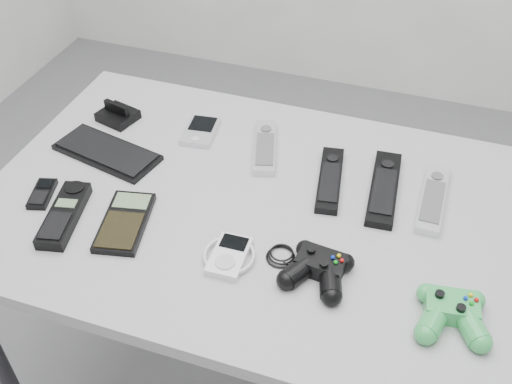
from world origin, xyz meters
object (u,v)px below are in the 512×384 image
(pda_keyboard, at_px, (107,152))
(remote_black_b, at_px, (384,188))
(desk, at_px, (262,228))
(controller_green, at_px, (452,312))
(remote_silver_a, at_px, (265,146))
(mp3_player, at_px, (229,255))
(cordless_handset, at_px, (64,214))
(remote_silver_b, at_px, (433,198))
(pda, at_px, (200,131))
(mobile_phone, at_px, (42,193))
(remote_black_a, at_px, (330,179))
(controller_black, at_px, (318,267))
(calculator, at_px, (125,222))

(pda_keyboard, xyz_separation_m, remote_black_b, (0.63, 0.08, 0.00))
(desk, xyz_separation_m, controller_green, (0.40, -0.17, 0.09))
(remote_silver_a, height_order, mp3_player, remote_silver_a)
(desk, height_order, remote_silver_a, remote_silver_a)
(cordless_handset, bearing_deg, desk, 12.50)
(remote_silver_a, relative_size, remote_silver_b, 0.91)
(remote_silver_a, bearing_deg, remote_black_b, -27.48)
(remote_silver_b, bearing_deg, pda, 173.67)
(mobile_phone, bearing_deg, remote_silver_a, 21.59)
(remote_silver_b, relative_size, mobile_phone, 2.38)
(cordless_handset, bearing_deg, mobile_phone, 138.91)
(cordless_handset, bearing_deg, remote_black_a, 18.13)
(pda, height_order, controller_black, controller_black)
(controller_black, bearing_deg, remote_black_a, 105.09)
(desk, xyz_separation_m, remote_black_b, (0.23, 0.12, 0.08))
(remote_silver_b, distance_m, controller_black, 0.33)
(remote_silver_b, height_order, mobile_phone, remote_silver_b)
(remote_black_b, distance_m, controller_green, 0.34)
(calculator, bearing_deg, pda_keyboard, 115.84)
(pda_keyboard, distance_m, remote_silver_a, 0.37)
(remote_silver_a, bearing_deg, desk, -89.89)
(pda, distance_m, cordless_handset, 0.39)
(desk, xyz_separation_m, mobile_phone, (-0.45, -0.12, 0.08))
(remote_black_b, relative_size, cordless_handset, 1.31)
(desk, bearing_deg, controller_black, -43.42)
(remote_black_a, bearing_deg, controller_black, -90.08)
(pda_keyboard, bearing_deg, cordless_handset, -70.85)
(controller_black, height_order, controller_green, controller_green)
(desk, distance_m, calculator, 0.29)
(remote_silver_b, relative_size, mp3_player, 2.01)
(calculator, xyz_separation_m, mp3_player, (0.23, -0.02, 0.00))
(remote_black_a, relative_size, calculator, 1.22)
(remote_silver_a, bearing_deg, pda_keyboard, -174.77)
(calculator, xyz_separation_m, controller_black, (0.40, -0.00, 0.01))
(desk, distance_m, controller_green, 0.44)
(remote_black_a, xyz_separation_m, cordless_handset, (-0.48, -0.29, 0.00))
(mobile_phone, bearing_deg, calculator, -21.67)
(remote_silver_b, bearing_deg, mobile_phone, -161.91)
(remote_black_a, distance_m, controller_black, 0.27)
(remote_silver_a, distance_m, mobile_phone, 0.50)
(pda, relative_size, controller_black, 0.53)
(remote_silver_b, height_order, mp3_player, remote_silver_b)
(desk, relative_size, remote_black_b, 5.01)
(pda, relative_size, remote_silver_b, 0.53)
(desk, relative_size, controller_green, 8.75)
(cordless_handset, xyz_separation_m, controller_black, (0.52, 0.02, 0.01))
(remote_black_a, bearing_deg, pda_keyboard, 178.69)
(desk, bearing_deg, mobile_phone, -164.65)
(remote_silver_a, height_order, controller_green, controller_green)
(pda_keyboard, xyz_separation_m, mobile_phone, (-0.06, -0.17, 0.00))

